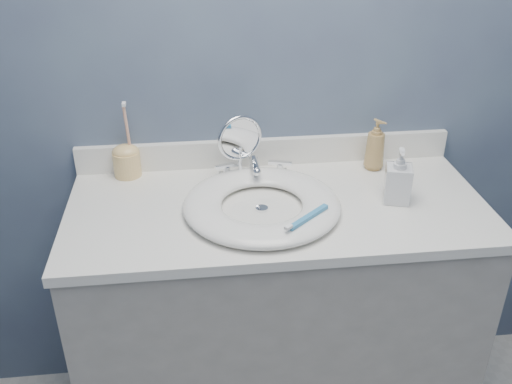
{
  "coord_description": "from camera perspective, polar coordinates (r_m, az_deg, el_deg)",
  "views": [
    {
      "loc": [
        -0.23,
        -0.44,
        1.72
      ],
      "look_at": [
        -0.07,
        0.94,
        0.94
      ],
      "focal_mm": 40.0,
      "sensor_mm": 36.0,
      "label": 1
    }
  ],
  "objects": [
    {
      "name": "toothbrush_holder",
      "position": [
        1.84,
        -12.81,
        3.22
      ],
      "size": [
        0.09,
        0.09,
        0.25
      ],
      "rotation": [
        0.0,
        0.0,
        -0.23
      ],
      "color": "#F3C879",
      "rests_on": "countertop"
    },
    {
      "name": "toothbrush_lying",
      "position": [
        1.52,
        5.13,
        -2.6
      ],
      "size": [
        0.14,
        0.12,
        0.02
      ],
      "rotation": [
        0.0,
        0.0,
        0.72
      ],
      "color": "teal",
      "rests_on": "basin"
    },
    {
      "name": "vanity_cabinet",
      "position": [
        1.93,
        1.91,
        -12.9
      ],
      "size": [
        1.2,
        0.55,
        0.85
      ],
      "primitive_type": "cube",
      "color": "#ABA59D",
      "rests_on": "ground"
    },
    {
      "name": "drain",
      "position": [
        1.63,
        0.59,
        -1.69
      ],
      "size": [
        0.04,
        0.04,
        0.01
      ],
      "primitive_type": "cylinder",
      "color": "silver",
      "rests_on": "countertop"
    },
    {
      "name": "basin",
      "position": [
        1.62,
        0.59,
        -1.23
      ],
      "size": [
        0.45,
        0.45,
        0.04
      ],
      "primitive_type": null,
      "color": "white",
      "rests_on": "countertop"
    },
    {
      "name": "backsplash",
      "position": [
        1.87,
        0.99,
        4.05
      ],
      "size": [
        1.22,
        0.02,
        0.09
      ],
      "primitive_type": "cube",
      "color": "white",
      "rests_on": "countertop"
    },
    {
      "name": "faucet",
      "position": [
        1.79,
        -0.2,
        2.17
      ],
      "size": [
        0.25,
        0.13,
        0.07
      ],
      "color": "silver",
      "rests_on": "countertop"
    },
    {
      "name": "soap_bottle_amber",
      "position": [
        1.87,
        11.86,
        4.67
      ],
      "size": [
        0.09,
        0.09,
        0.17
      ],
      "primitive_type": "imported",
      "rotation": [
        0.0,
        0.0,
        0.6
      ],
      "color": "#AB864D",
      "rests_on": "countertop"
    },
    {
      "name": "countertop",
      "position": [
        1.67,
        2.16,
        -1.62
      ],
      "size": [
        1.22,
        0.57,
        0.03
      ],
      "primitive_type": "cube",
      "color": "white",
      "rests_on": "vanity_cabinet"
    },
    {
      "name": "soap_bottle_clear",
      "position": [
        1.69,
        14.08,
        1.61
      ],
      "size": [
        0.09,
        0.09,
        0.16
      ],
      "primitive_type": "imported",
      "rotation": [
        0.0,
        0.0,
        -0.29
      ],
      "color": "silver",
      "rests_on": "countertop"
    },
    {
      "name": "makeup_mirror",
      "position": [
        1.74,
        -1.61,
        4.67
      ],
      "size": [
        0.14,
        0.08,
        0.22
      ],
      "rotation": [
        0.0,
        0.0,
        0.34
      ],
      "color": "silver",
      "rests_on": "countertop"
    },
    {
      "name": "back_wall",
      "position": [
        1.79,
        1.01,
        12.23
      ],
      "size": [
        2.2,
        0.02,
        2.4
      ],
      "primitive_type": "cube",
      "color": "#46506A",
      "rests_on": "ground"
    }
  ]
}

